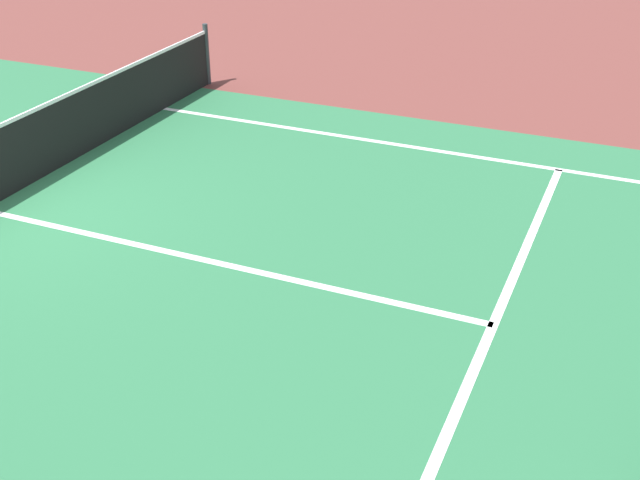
# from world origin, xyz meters

# --- Properties ---
(line_sideline_right) EXTENTS (0.10, 11.89, 0.01)m
(line_sideline_right) POSITION_xyz_m (4.11, -5.95, 0.00)
(line_sideline_right) COLOR white
(line_sideline_right) RESTS_ON ground_plane
(line_service_near) EXTENTS (8.22, 0.10, 0.01)m
(line_service_near) POSITION_xyz_m (0.00, -6.40, 0.00)
(line_service_near) COLOR white
(line_service_near) RESTS_ON ground_plane
(line_center_service) EXTENTS (0.10, 6.40, 0.01)m
(line_center_service) POSITION_xyz_m (0.00, -3.20, 0.00)
(line_center_service) COLOR white
(line_center_service) RESTS_ON ground_plane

